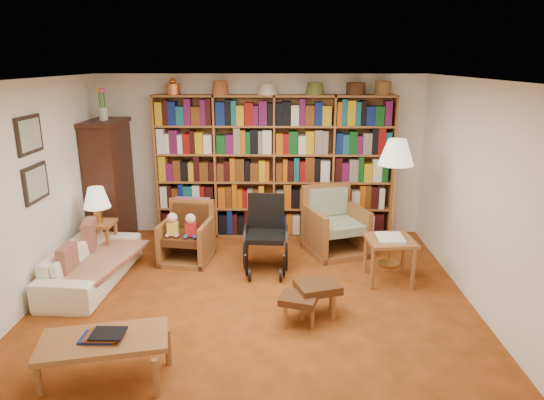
{
  "coord_description": "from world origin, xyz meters",
  "views": [
    {
      "loc": [
        0.31,
        -4.98,
        2.69
      ],
      "look_at": [
        0.2,
        0.6,
        1.08
      ],
      "focal_mm": 32.0,
      "sensor_mm": 36.0,
      "label": 1
    }
  ],
  "objects_px": {
    "sofa": "(92,263)",
    "coffee_table": "(104,343)",
    "side_table_lamp": "(100,233)",
    "footstool_a": "(299,301)",
    "armchair_sage": "(335,227)",
    "armchair_leather": "(188,236)",
    "footstool_b": "(317,289)",
    "floor_lamp": "(396,158)",
    "side_table_papers": "(390,245)",
    "wheelchair": "(266,236)"
  },
  "relations": [
    {
      "from": "coffee_table",
      "to": "footstool_a",
      "type": "bearing_deg",
      "value": 29.62
    },
    {
      "from": "armchair_leather",
      "to": "floor_lamp",
      "type": "distance_m",
      "value": 3.01
    },
    {
      "from": "armchair_leather",
      "to": "armchair_sage",
      "type": "relative_size",
      "value": 0.8
    },
    {
      "from": "armchair_sage",
      "to": "wheelchair",
      "type": "height_order",
      "value": "wheelchair"
    },
    {
      "from": "sofa",
      "to": "wheelchair",
      "type": "relative_size",
      "value": 1.74
    },
    {
      "from": "side_table_lamp",
      "to": "footstool_a",
      "type": "relative_size",
      "value": 1.31
    },
    {
      "from": "coffee_table",
      "to": "armchair_leather",
      "type": "bearing_deg",
      "value": 85.48
    },
    {
      "from": "armchair_sage",
      "to": "coffee_table",
      "type": "distance_m",
      "value": 3.82
    },
    {
      "from": "armchair_leather",
      "to": "side_table_papers",
      "type": "relative_size",
      "value": 1.34
    },
    {
      "from": "armchair_sage",
      "to": "side_table_papers",
      "type": "bearing_deg",
      "value": -61.03
    },
    {
      "from": "footstool_b",
      "to": "coffee_table",
      "type": "height_order",
      "value": "coffee_table"
    },
    {
      "from": "armchair_sage",
      "to": "floor_lamp",
      "type": "height_order",
      "value": "floor_lamp"
    },
    {
      "from": "armchair_leather",
      "to": "footstool_b",
      "type": "distance_m",
      "value": 2.29
    },
    {
      "from": "side_table_papers",
      "to": "coffee_table",
      "type": "xyz_separation_m",
      "value": [
        -2.87,
        -2.02,
        -0.13
      ]
    },
    {
      "from": "sofa",
      "to": "side_table_papers",
      "type": "xyz_separation_m",
      "value": [
        3.71,
        0.11,
        0.23
      ]
    },
    {
      "from": "floor_lamp",
      "to": "side_table_lamp",
      "type": "bearing_deg",
      "value": -179.97
    },
    {
      "from": "sofa",
      "to": "wheelchair",
      "type": "xyz_separation_m",
      "value": [
        2.16,
        0.48,
        0.2
      ]
    },
    {
      "from": "armchair_leather",
      "to": "footstool_b",
      "type": "bearing_deg",
      "value": -42.14
    },
    {
      "from": "floor_lamp",
      "to": "footstool_b",
      "type": "height_order",
      "value": "floor_lamp"
    },
    {
      "from": "side_table_lamp",
      "to": "footstool_b",
      "type": "distance_m",
      "value": 3.17
    },
    {
      "from": "floor_lamp",
      "to": "side_table_papers",
      "type": "distance_m",
      "value": 1.13
    },
    {
      "from": "sofa",
      "to": "side_table_papers",
      "type": "relative_size",
      "value": 2.83
    },
    {
      "from": "sofa",
      "to": "armchair_sage",
      "type": "bearing_deg",
      "value": -67.28
    },
    {
      "from": "footstool_a",
      "to": "footstool_b",
      "type": "distance_m",
      "value": 0.28
    },
    {
      "from": "armchair_sage",
      "to": "wheelchair",
      "type": "distance_m",
      "value": 1.19
    },
    {
      "from": "armchair_sage",
      "to": "floor_lamp",
      "type": "distance_m",
      "value": 1.42
    },
    {
      "from": "footstool_a",
      "to": "coffee_table",
      "type": "relative_size",
      "value": 0.39
    },
    {
      "from": "armchair_sage",
      "to": "coffee_table",
      "type": "xyz_separation_m",
      "value": [
        -2.3,
        -3.05,
        -0.01
      ]
    },
    {
      "from": "armchair_sage",
      "to": "side_table_papers",
      "type": "xyz_separation_m",
      "value": [
        0.57,
        -1.02,
        0.12
      ]
    },
    {
      "from": "coffee_table",
      "to": "armchair_sage",
      "type": "bearing_deg",
      "value": 52.95
    },
    {
      "from": "sofa",
      "to": "side_table_lamp",
      "type": "distance_m",
      "value": 0.64
    },
    {
      "from": "coffee_table",
      "to": "floor_lamp",
      "type": "bearing_deg",
      "value": 40.19
    },
    {
      "from": "side_table_lamp",
      "to": "coffee_table",
      "type": "distance_m",
      "value": 2.7
    },
    {
      "from": "floor_lamp",
      "to": "armchair_sage",
      "type": "bearing_deg",
      "value": 142.97
    },
    {
      "from": "floor_lamp",
      "to": "side_table_papers",
      "type": "bearing_deg",
      "value": -103.72
    },
    {
      "from": "sofa",
      "to": "armchair_leather",
      "type": "distance_m",
      "value": 1.32
    },
    {
      "from": "wheelchair",
      "to": "footstool_b",
      "type": "xyz_separation_m",
      "value": [
        0.6,
        -1.23,
        -0.15
      ]
    },
    {
      "from": "side_table_papers",
      "to": "footstool_b",
      "type": "bearing_deg",
      "value": -137.71
    },
    {
      "from": "armchair_leather",
      "to": "footstool_a",
      "type": "distance_m",
      "value": 2.28
    },
    {
      "from": "sofa",
      "to": "coffee_table",
      "type": "distance_m",
      "value": 2.09
    },
    {
      "from": "side_table_lamp",
      "to": "coffee_table",
      "type": "bearing_deg",
      "value": -69.5
    },
    {
      "from": "footstool_a",
      "to": "footstool_b",
      "type": "xyz_separation_m",
      "value": [
        0.21,
        0.19,
        0.05
      ]
    },
    {
      "from": "footstool_b",
      "to": "armchair_sage",
      "type": "bearing_deg",
      "value": 78.47
    },
    {
      "from": "sofa",
      "to": "coffee_table",
      "type": "xyz_separation_m",
      "value": [
        0.84,
        -1.91,
        0.1
      ]
    },
    {
      "from": "armchair_leather",
      "to": "wheelchair",
      "type": "bearing_deg",
      "value": -15.54
    },
    {
      "from": "floor_lamp",
      "to": "side_table_papers",
      "type": "relative_size",
      "value": 2.81
    },
    {
      "from": "side_table_lamp",
      "to": "footstool_b",
      "type": "height_order",
      "value": "side_table_lamp"
    },
    {
      "from": "side_table_lamp",
      "to": "footstool_a",
      "type": "xyz_separation_m",
      "value": [
        2.65,
        -1.55,
        -0.17
      ]
    },
    {
      "from": "footstool_a",
      "to": "coffee_table",
      "type": "distance_m",
      "value": 1.96
    },
    {
      "from": "wheelchair",
      "to": "side_table_lamp",
      "type": "bearing_deg",
      "value": 176.55
    }
  ]
}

